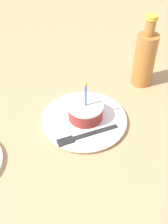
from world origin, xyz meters
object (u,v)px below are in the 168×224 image
at_px(plate, 84,119).
at_px(bottle, 145,58).
at_px(fork, 84,136).
at_px(cake_slice, 85,111).

relative_size(plate, bottle, 1.05).
xyz_separation_m(fork, bottle, (-0.30, -0.15, 0.08)).
bearing_deg(fork, plate, -118.08).
bearing_deg(plate, fork, 61.92).
relative_size(plate, fork, 1.43).
height_order(cake_slice, fork, cake_slice).
bearing_deg(bottle, fork, 26.27).
height_order(plate, cake_slice, cake_slice).
bearing_deg(plate, cake_slice, -168.34).
bearing_deg(fork, cake_slice, -121.28).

